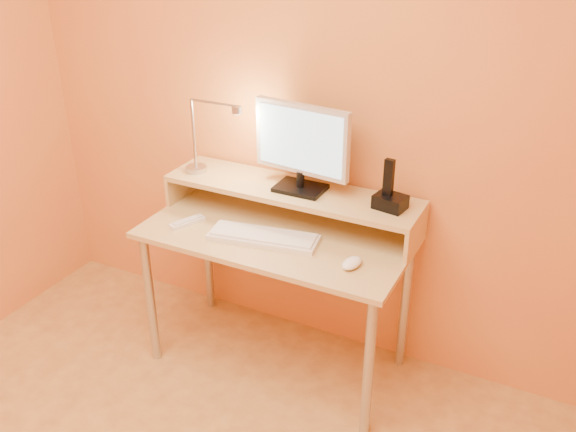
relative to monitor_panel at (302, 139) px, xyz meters
The scene contains 25 objects.
wall_back 0.21m from the monitor_panel, 106.31° to the left, with size 3.00×0.04×2.50m, color gold.
desk_leg_fl 1.06m from the monitor_panel, 145.51° to the right, with size 0.04×0.04×0.69m, color #AFAFB3.
desk_leg_fr 1.01m from the monitor_panel, 39.17° to the right, with size 0.04×0.04×0.69m, color #AFAFB3.
desk_leg_bl 0.98m from the monitor_panel, behind, with size 0.04×0.04×0.69m, color #AFAFB3.
desk_leg_br 0.92m from the monitor_panel, 10.14° to the left, with size 0.04×0.04×0.69m, color #AFAFB3.
desk_lower 0.44m from the monitor_panel, 106.31° to the right, with size 1.20×0.60×0.03m, color tan.
shelf_riser_left 0.72m from the monitor_panel, behind, with size 0.02×0.30×0.14m, color tan.
shelf_riser_right 0.64m from the monitor_panel, ahead, with size 0.02×0.30×0.14m, color tan.
desk_shelf 0.26m from the monitor_panel, 167.94° to the right, with size 1.20×0.30×0.03m, color tan.
monitor_foot 0.23m from the monitor_panel, 90.00° to the right, with size 0.22×0.16×0.02m, color black.
monitor_neck 0.19m from the monitor_panel, 90.00° to the right, with size 0.04×0.04×0.07m, color black.
monitor_panel is the anchor object (origin of this frame).
monitor_back 0.02m from the monitor_panel, 90.00° to the left, with size 0.41×0.01×0.27m, color black.
monitor_screen 0.02m from the monitor_panel, 90.00° to the right, with size 0.42×0.00×0.27m, color #93BED3.
lamp_base 0.59m from the monitor_panel, behind, with size 0.10×0.10×0.03m, color #AFAFB3.
lamp_post 0.54m from the monitor_panel, behind, with size 0.01×0.01×0.33m, color #AFAFB3.
lamp_arm 0.44m from the monitor_panel, behind, with size 0.01×0.01×0.24m, color #AFAFB3.
lamp_head 0.32m from the monitor_panel, behind, with size 0.04×0.04×0.03m, color #AFAFB3.
lamp_bulb 0.32m from the monitor_panel, behind, with size 0.03×0.03×0.00m, color #FFEAC6.
phone_dock 0.47m from the monitor_panel, ahead, with size 0.13×0.10×0.06m, color black.
phone_handset 0.42m from the monitor_panel, ahead, with size 0.04×0.03×0.16m, color black.
phone_led 0.51m from the monitor_panel, ahead, with size 0.01×0.00×0.04m, color #323FF5.
keyboard 0.46m from the monitor_panel, 105.79° to the right, with size 0.48×0.15×0.02m, color silver.
mouse 0.59m from the monitor_panel, 37.75° to the right, with size 0.06×0.11×0.04m, color white.
remote_control 0.65m from the monitor_panel, 149.52° to the right, with size 0.05×0.17×0.02m, color silver.
Camera 1 is at (1.14, -0.98, 2.05)m, focal length 38.93 mm.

